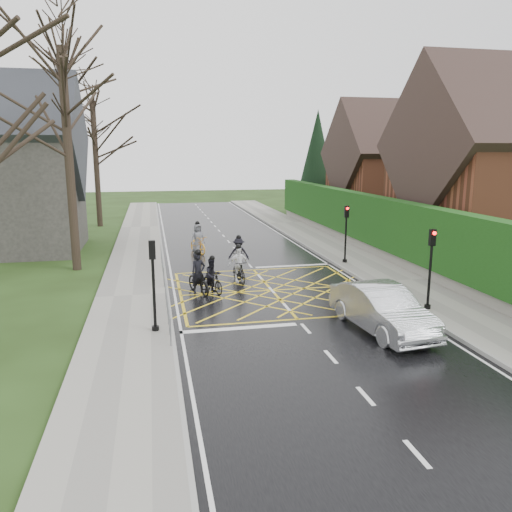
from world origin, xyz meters
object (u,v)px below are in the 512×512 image
object	(u,v)px
cyclist_rear	(199,279)
cyclist_back	(213,279)
car	(382,309)
cyclist_mid	(239,257)
cyclist_lead	(198,242)
cyclist_front	(239,268)

from	to	relation	value
cyclist_rear	cyclist_back	size ratio (longest dim) A/B	1.24
cyclist_back	car	size ratio (longest dim) A/B	0.36
car	cyclist_back	bearing A→B (deg)	124.27
cyclist_mid	cyclist_back	bearing A→B (deg)	-99.18
cyclist_lead	car	xyz separation A→B (m)	(4.87, -14.82, 0.11)
cyclist_mid	cyclist_front	bearing A→B (deg)	-84.55
cyclist_rear	cyclist_back	bearing A→B (deg)	-21.63
cyclist_back	cyclist_front	world-z (taller)	cyclist_front
cyclist_rear	cyclist_back	world-z (taller)	cyclist_rear
cyclist_rear	cyclist_lead	world-z (taller)	cyclist_lead
cyclist_front	car	size ratio (longest dim) A/B	0.39
cyclist_rear	cyclist_mid	bearing A→B (deg)	39.38
car	cyclist_front	bearing A→B (deg)	109.92
cyclist_rear	cyclist_front	size ratio (longest dim) A/B	1.13
cyclist_front	cyclist_lead	world-z (taller)	cyclist_lead
cyclist_back	cyclist_mid	world-z (taller)	cyclist_mid
cyclist_back	cyclist_front	bearing A→B (deg)	24.58
cyclist_rear	cyclist_back	distance (m)	0.61
cyclist_rear	cyclist_mid	size ratio (longest dim) A/B	1.07
cyclist_lead	cyclist_back	bearing A→B (deg)	-110.28
cyclist_rear	cyclist_lead	bearing A→B (deg)	65.67
cyclist_mid	car	world-z (taller)	cyclist_mid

